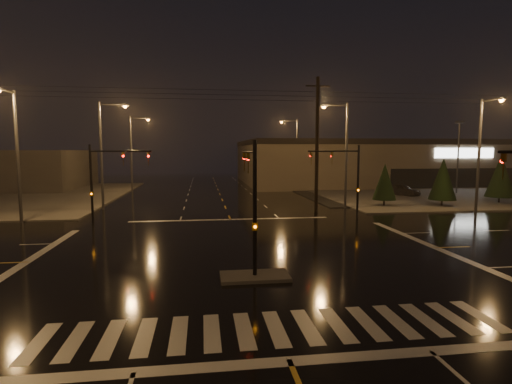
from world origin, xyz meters
TOP-DOWN VIEW (x-y plane):
  - ground at (0.00, 0.00)m, footprint 140.00×140.00m
  - sidewalk_ne at (30.00, 30.00)m, footprint 36.00×36.00m
  - median_island at (0.00, -4.00)m, footprint 3.00×1.60m
  - crosswalk at (0.00, -9.00)m, footprint 15.00×2.60m
  - stop_bar_near at (0.00, -11.00)m, footprint 16.00×0.50m
  - stop_bar_far at (0.00, 11.00)m, footprint 16.00×0.50m
  - parking_lot at (35.00, 28.00)m, footprint 50.00×24.00m
  - retail_building at (35.00, 45.99)m, footprint 60.20×28.30m
  - signal_mast_median at (0.00, -3.07)m, footprint 0.25×4.59m
  - signal_mast_ne at (9.50, 10.14)m, footprint 4.84×1.86m
  - signal_mast_nw at (-9.50, 10.14)m, footprint 4.84×1.86m
  - streetlight_1 at (-11.18, 18.00)m, footprint 2.77×0.32m
  - streetlight_2 at (-11.18, 34.00)m, footprint 2.77×0.32m
  - streetlight_3 at (11.18, 16.00)m, footprint 2.77×0.32m
  - streetlight_4 at (11.18, 36.00)m, footprint 2.77×0.32m
  - streetlight_5 at (-16.00, 11.18)m, footprint 0.32×2.77m
  - streetlight_6 at (22.00, 11.18)m, footprint 0.32×2.77m
  - utility_pole_1 at (8.00, 14.00)m, footprint 2.20×0.32m
  - conifer_0 at (15.69, 16.46)m, footprint 2.30×2.30m
  - conifer_1 at (21.37, 15.65)m, footprint 2.64×2.64m
  - conifer_2 at (28.73, 17.01)m, footprint 2.85×2.85m
  - car_parked at (22.02, 24.94)m, footprint 3.82×4.67m

SIDE VIEW (x-z plane):
  - ground at x=0.00m, z-range 0.00..0.00m
  - crosswalk at x=0.00m, z-range 0.00..0.01m
  - stop_bar_near at x=0.00m, z-range 0.00..0.01m
  - stop_bar_far at x=0.00m, z-range 0.00..0.01m
  - parking_lot at x=35.00m, z-range 0.00..0.08m
  - sidewalk_ne at x=30.00m, z-range 0.00..0.12m
  - median_island at x=0.00m, z-range 0.00..0.15m
  - car_parked at x=22.02m, z-range 0.00..1.50m
  - conifer_0 at x=15.69m, z-range 0.35..4.63m
  - conifer_1 at x=21.37m, z-range 0.35..5.18m
  - conifer_2 at x=28.73m, z-range 0.35..5.50m
  - signal_mast_median at x=0.00m, z-range 0.75..6.75m
  - signal_mast_ne at x=9.50m, z-range 0.79..6.79m
  - signal_mast_nw at x=-9.50m, z-range 0.79..6.79m
  - retail_building at x=35.00m, z-range 0.24..7.44m
  - streetlight_1 at x=-11.18m, z-range 0.80..10.80m
  - streetlight_2 at x=-11.18m, z-range 0.80..10.80m
  - streetlight_3 at x=11.18m, z-range 0.80..10.80m
  - streetlight_4 at x=11.18m, z-range 0.80..10.80m
  - streetlight_5 at x=-16.00m, z-range 0.80..10.80m
  - streetlight_6 at x=22.00m, z-range 0.80..10.80m
  - utility_pole_1 at x=8.00m, z-range 0.13..12.13m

